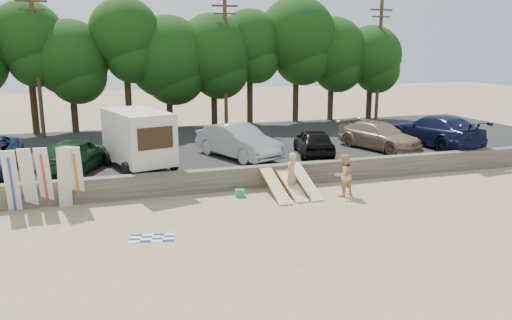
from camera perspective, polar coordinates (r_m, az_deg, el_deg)
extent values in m
plane|color=tan|center=(20.11, 2.28, -5.40)|extent=(120.00, 120.00, 0.00)
cube|color=#6B6356|center=(22.70, -0.27, -1.95)|extent=(44.00, 0.50, 1.00)
cube|color=#282828|center=(29.80, -4.54, 1.25)|extent=(44.00, 14.50, 0.70)
cylinder|color=#382616|center=(35.98, -24.06, 6.12)|extent=(0.44, 0.44, 4.21)
sphere|color=#194313|center=(35.82, -24.67, 12.65)|extent=(4.64, 4.64, 4.64)
cylinder|color=#382616|center=(35.80, -20.08, 5.70)|extent=(0.44, 0.44, 3.31)
sphere|color=#194313|center=(35.59, -20.48, 10.86)|extent=(5.04, 5.04, 5.04)
cylinder|color=#382616|center=(35.30, -14.38, 6.86)|extent=(0.44, 0.44, 4.38)
sphere|color=#194313|center=(35.15, -14.77, 13.81)|extent=(4.73, 4.73, 4.73)
cylinder|color=#382616|center=(36.11, -9.86, 6.33)|extent=(0.44, 0.44, 3.31)
sphere|color=#194313|center=(35.91, -10.05, 11.46)|extent=(5.79, 5.79, 5.79)
cylinder|color=#382616|center=(36.67, -4.81, 6.73)|extent=(0.44, 0.44, 3.52)
sphere|color=#194313|center=(36.47, -4.91, 12.12)|extent=(5.56, 5.56, 5.56)
cylinder|color=#382616|center=(37.33, -0.70, 7.34)|extent=(0.44, 0.44, 4.11)
sphere|color=#194313|center=(37.17, -0.72, 13.50)|extent=(4.51, 4.51, 4.51)
cylinder|color=#382616|center=(38.53, 4.56, 7.63)|extent=(0.44, 0.44, 4.33)
sphere|color=#194313|center=(38.39, 4.67, 13.94)|extent=(5.79, 5.79, 5.79)
cylinder|color=#382616|center=(39.75, 8.52, 7.16)|extent=(0.44, 0.44, 3.60)
sphere|color=#194313|center=(39.58, 8.68, 12.23)|extent=(5.16, 5.16, 5.16)
cylinder|color=#382616|center=(40.86, 12.81, 6.95)|extent=(0.44, 0.44, 3.34)
sphere|color=#194313|center=(40.68, 13.04, 11.53)|extent=(4.67, 4.67, 4.67)
cylinder|color=#473321|center=(34.18, -23.73, 9.90)|extent=(0.26, 0.26, 9.00)
cube|color=#473321|center=(34.27, -24.32, 16.24)|extent=(1.80, 0.12, 0.12)
cube|color=#473321|center=(34.24, -24.24, 15.41)|extent=(1.50, 0.10, 0.10)
cylinder|color=#473321|center=(35.04, -3.50, 10.97)|extent=(0.26, 0.26, 9.00)
cube|color=#473321|center=(35.14, -3.59, 17.18)|extent=(1.80, 0.12, 0.12)
cube|color=#473321|center=(35.10, -3.58, 16.36)|extent=(1.50, 0.10, 0.10)
cylinder|color=#473321|center=(39.70, 13.86, 10.84)|extent=(0.26, 0.26, 9.00)
cube|color=#473321|center=(39.78, 14.16, 16.31)|extent=(1.80, 0.12, 0.12)
cube|color=#473321|center=(39.75, 14.12, 15.59)|extent=(1.50, 0.10, 0.10)
cube|color=beige|center=(23.85, -13.32, 2.70)|extent=(3.19, 4.67, 2.34)
cube|color=black|center=(21.83, -11.42, 2.45)|extent=(1.55, 0.47, 0.96)
cylinder|color=black|center=(22.45, -14.64, -1.10)|extent=(0.39, 0.73, 0.70)
cylinder|color=black|center=(23.22, -9.42, -0.40)|extent=(0.39, 0.73, 0.70)
cylinder|color=black|center=(25.03, -16.67, 0.18)|extent=(0.39, 0.73, 0.70)
cylinder|color=black|center=(25.72, -11.91, 0.78)|extent=(0.39, 0.73, 0.70)
imported|color=#13351F|center=(24.26, -19.91, 0.60)|extent=(3.55, 4.91, 1.55)
imported|color=#ACADB1|center=(25.64, -2.09, 2.15)|extent=(3.68, 5.46, 1.70)
imported|color=black|center=(26.37, 6.61, 2.09)|extent=(2.69, 4.55, 1.45)
imported|color=#8C6F59|center=(28.71, 13.91, 2.70)|extent=(3.61, 5.53, 1.49)
imported|color=black|center=(30.67, 19.84, 3.21)|extent=(3.07, 6.31, 1.77)
cube|color=silver|center=(21.25, -26.15, -2.19)|extent=(0.53, 0.76, 2.53)
cube|color=silver|center=(21.29, -24.59, -1.99)|extent=(0.57, 0.72, 2.54)
cube|color=silver|center=(21.24, -23.02, -1.89)|extent=(0.57, 0.76, 2.53)
cube|color=silver|center=(20.99, -21.05, -1.89)|extent=(0.61, 0.78, 2.53)
cube|color=silver|center=(21.17, -19.84, -1.72)|extent=(0.57, 0.89, 2.49)
cube|color=#D2BC84|center=(21.44, 2.17, -2.84)|extent=(0.56, 2.87, 1.00)
cube|color=#D2BC84|center=(21.83, 3.96, -2.72)|extent=(0.56, 2.90, 0.90)
cube|color=#D2BC84|center=(22.00, 5.62, -2.37)|extent=(0.56, 2.84, 1.09)
imported|color=tan|center=(21.70, 4.05, -1.53)|extent=(0.79, 0.78, 1.84)
imported|color=tan|center=(21.67, 9.96, -1.71)|extent=(1.04, 0.90, 1.84)
cube|color=#279149|center=(21.43, -1.86, -3.80)|extent=(0.42, 0.35, 0.32)
cube|color=#C17916|center=(22.26, 3.50, -3.32)|extent=(0.35, 0.31, 0.22)
plane|color=white|center=(17.31, -11.77, -8.71)|extent=(1.79, 1.79, 0.00)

